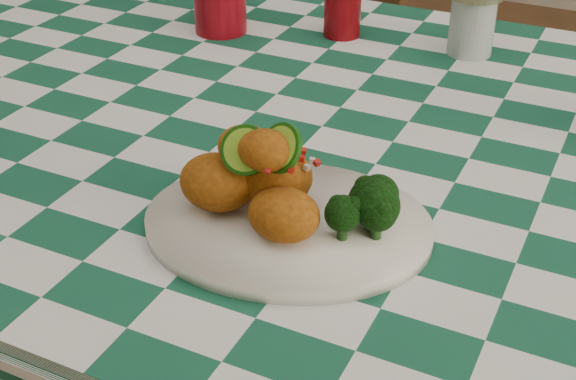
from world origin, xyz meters
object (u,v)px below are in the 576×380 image
at_px(plate, 288,225).
at_px(wooden_chair_left, 294,112).
at_px(mason_jar, 472,22).
at_px(dining_table, 317,340).
at_px(fried_chicken_pile, 270,173).

distance_m(plate, wooden_chair_left, 1.13).
relative_size(mason_jar, wooden_chair_left, 0.13).
bearing_deg(dining_table, plate, -74.65).
distance_m(fried_chicken_pile, wooden_chair_left, 1.14).
height_order(plate, mason_jar, mason_jar).
height_order(plate, fried_chicken_pile, fried_chicken_pile).
distance_m(plate, mason_jar, 0.60).
relative_size(dining_table, plate, 5.23).
xyz_separation_m(plate, mason_jar, (0.04, 0.59, 0.04)).
height_order(dining_table, plate, plate).
bearing_deg(dining_table, wooden_chair_left, 118.04).
relative_size(dining_table, fried_chicken_pile, 10.22).
bearing_deg(wooden_chair_left, plate, -48.79).
bearing_deg(mason_jar, wooden_chair_left, 143.11).
bearing_deg(fried_chicken_pile, plate, 0.00).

